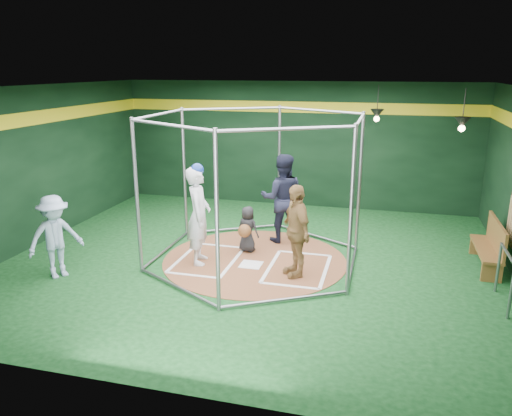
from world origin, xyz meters
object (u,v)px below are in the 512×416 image
(visitor_leopard, at_px, (296,231))
(umpire, at_px, (282,198))
(batter_figure, at_px, (199,214))
(dugout_bench, at_px, (491,244))

(visitor_leopard, distance_m, umpire, 1.97)
(batter_figure, distance_m, visitor_leopard, 2.01)
(batter_figure, bearing_deg, umpire, 51.70)
(visitor_leopard, relative_size, umpire, 0.89)
(batter_figure, relative_size, visitor_leopard, 1.15)
(visitor_leopard, relative_size, dugout_bench, 1.08)
(umpire, xyz_separation_m, dugout_bench, (4.33, -0.49, -0.53))
(umpire, bearing_deg, batter_figure, 39.64)
(visitor_leopard, height_order, umpire, umpire)
(dugout_bench, bearing_deg, visitor_leopard, -159.69)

